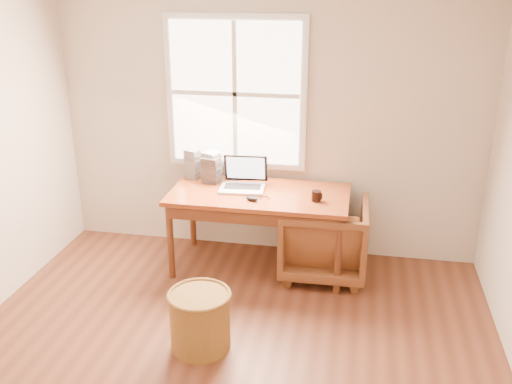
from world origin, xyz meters
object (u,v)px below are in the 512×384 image
(desk, at_px, (259,195))
(armchair, at_px, (324,238))
(coffee_mug, at_px, (316,196))
(cd_stack_a, at_px, (212,166))
(wicker_stool, at_px, (200,321))
(laptop, at_px, (242,176))

(desk, distance_m, armchair, 0.71)
(armchair, height_order, coffee_mug, coffee_mug)
(cd_stack_a, bearing_deg, wicker_stool, -78.91)
(wicker_stool, bearing_deg, coffee_mug, 58.57)
(desk, xyz_separation_m, coffee_mug, (0.52, -0.11, 0.07))
(laptop, distance_m, cd_stack_a, 0.38)
(coffee_mug, xyz_separation_m, cd_stack_a, (-1.01, 0.33, 0.10))
(desk, height_order, armchair, desk)
(wicker_stool, relative_size, coffee_mug, 4.80)
(armchair, height_order, cd_stack_a, cd_stack_a)
(armchair, bearing_deg, desk, -1.02)
(laptop, height_order, coffee_mug, laptop)
(laptop, xyz_separation_m, coffee_mug, (0.68, -0.14, -0.09))
(desk, relative_size, coffee_mug, 17.55)
(wicker_stool, relative_size, laptop, 1.13)
(armchair, distance_m, laptop, 0.93)
(cd_stack_a, bearing_deg, coffee_mug, -18.13)
(desk, relative_size, armchair, 2.06)
(desk, distance_m, laptop, 0.23)
(wicker_stool, bearing_deg, laptop, 88.48)
(coffee_mug, bearing_deg, desk, 160.50)
(coffee_mug, bearing_deg, laptop, 160.85)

